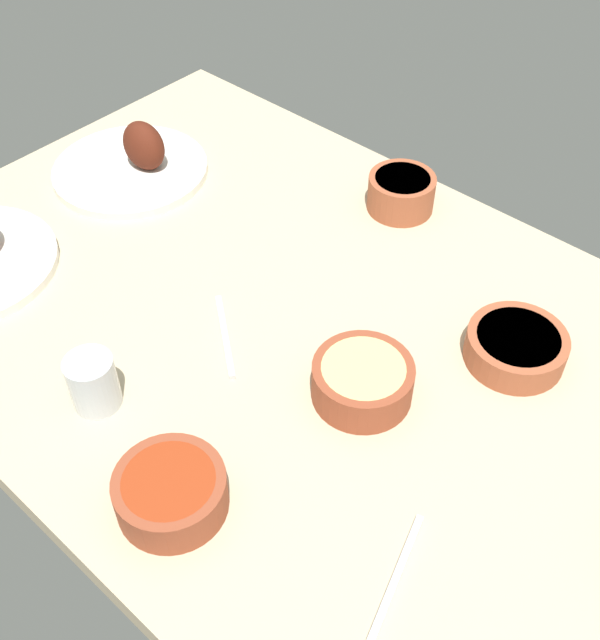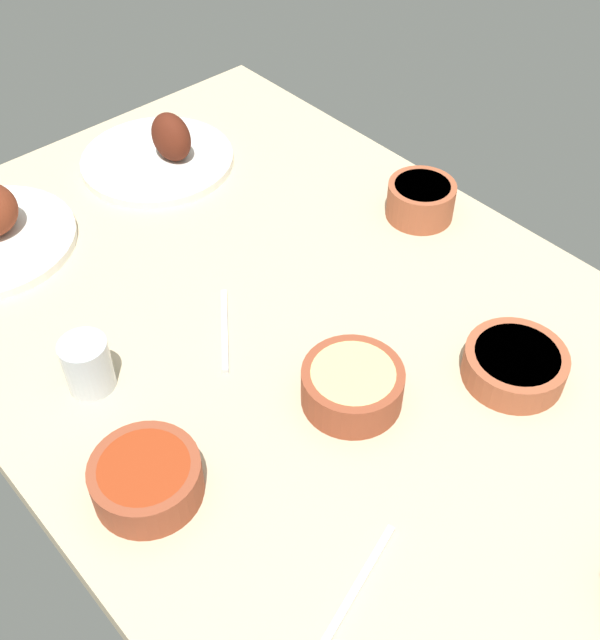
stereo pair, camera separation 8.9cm
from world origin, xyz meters
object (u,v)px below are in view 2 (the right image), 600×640
plate_center_main (161,154)px  water_tumbler (87,365)px  bowl_cream (515,364)px  bowl_potatoes (352,385)px  bowl_sauce (146,478)px  spoon_loose (355,591)px  bowl_onions (421,199)px  fork_loose (225,330)px

plate_center_main → water_tumbler: (38.27, -38.47, 1.88)cm
bowl_cream → bowl_potatoes: bearing=-121.2°
plate_center_main → water_tumbler: size_ratio=3.48×
bowl_sauce → spoon_loose: bowl_sauce is taller
plate_center_main → bowl_potatoes: (64.53, -13.30, 0.90)cm
bowl_onions → fork_loose: (-0.35, -42.75, -3.06)cm
bowl_onions → bowl_potatoes: (21.58, -37.72, -0.34)cm
bowl_potatoes → water_tumbler: (-26.25, -25.17, 0.98)cm
water_tumbler → spoon_loose: 46.98cm
bowl_sauce → bowl_potatoes: size_ratio=0.99×
fork_loose → water_tumbler: bearing=115.0°
plate_center_main → bowl_onions: size_ratio=2.44×
bowl_onions → bowl_potatoes: 43.46cm
water_tumbler → fork_loose: size_ratio=0.49×
bowl_cream → water_tumbler: 59.28cm
bowl_onions → fork_loose: size_ratio=0.70×
plate_center_main → bowl_onions: (42.95, 24.42, 1.24)cm
bowl_sauce → bowl_cream: (18.46, 49.09, -0.45)cm
bowl_cream → spoon_loose: size_ratio=0.77×
bowl_potatoes → bowl_onions: bearing=119.8°
bowl_onions → water_tumbler: bearing=-94.2°
plate_center_main → spoon_loose: bearing=-21.1°
bowl_sauce → spoon_loose: size_ratio=0.74×
fork_loose → plate_center_main: bearing=13.8°
bowl_potatoes → spoon_loose: bearing=-43.7°
bowl_onions → bowl_sauce: bearing=-77.2°
bowl_potatoes → fork_loose: bowl_potatoes is taller
bowl_sauce → water_tumbler: bearing=168.8°
plate_center_main → fork_loose: 46.41cm
bowl_potatoes → fork_loose: 22.66cm
spoon_loose → bowl_potatoes: bearing=29.3°
bowl_sauce → fork_loose: bowl_sauce is taller
bowl_sauce → bowl_cream: bowl_sauce is taller
water_tumbler → fork_loose: 20.93cm
bowl_sauce → bowl_onions: bearing=102.8°
water_tumbler → bowl_cream: bearing=49.7°
fork_loose → bowl_onions: bearing=-53.4°
water_tumbler → bowl_onions: bearing=85.8°
bowl_cream → water_tumbler: size_ratio=1.76×
bowl_onions → bowl_potatoes: bearing=-60.2°
bowl_cream → fork_loose: bowl_cream is taller
bowl_sauce → water_tumbler: 20.32cm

